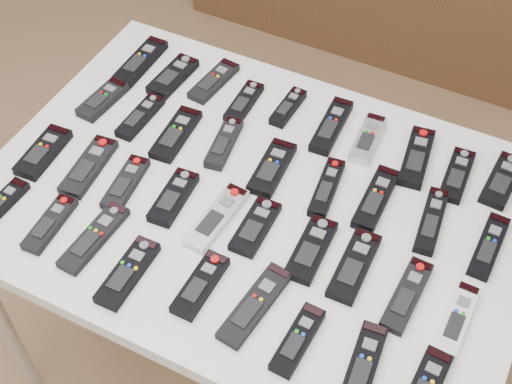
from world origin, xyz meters
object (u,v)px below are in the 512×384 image
at_px(remote_9, 502,180).
at_px(remote_25, 311,249).
at_px(remote_27, 407,295).
at_px(remote_31, 94,237).
at_px(remote_7, 417,157).
at_px(remote_8, 457,175).
at_px(remote_10, 103,100).
at_px(remote_33, 200,285).
at_px(remote_23, 217,217).
at_px(remote_34, 255,305).
at_px(remote_14, 272,168).
at_px(remote_15, 327,188).
at_px(remote_12, 176,134).
at_px(remote_29, 1,204).
at_px(remote_21, 126,183).
at_px(remote_26, 354,266).
at_px(remote_28, 457,319).
at_px(remote_2, 214,81).
at_px(remote_5, 331,126).
at_px(table, 256,213).
at_px(remote_24, 255,227).
at_px(remote_35, 298,340).
at_px(remote_4, 288,107).
at_px(remote_32, 128,273).
at_px(remote_36, 363,365).
at_px(remote_16, 376,199).
at_px(remote_20, 89,166).
at_px(remote_13, 224,143).
at_px(remote_17, 431,221).
at_px(remote_18, 489,246).
at_px(remote_30, 50,224).
at_px(remote_0, 141,62).
at_px(remote_1, 173,76).
at_px(remote_3, 244,102).
at_px(remote_6, 368,139).
at_px(remote_19, 43,152).

distance_m(remote_9, remote_25, 0.50).
bearing_deg(remote_27, remote_31, -163.42).
xyz_separation_m(remote_7, remote_8, (0.10, -0.01, -0.00)).
bearing_deg(remote_10, remote_33, -31.90).
xyz_separation_m(remote_23, remote_34, (0.18, -0.16, 0.00)).
xyz_separation_m(remote_14, remote_25, (0.18, -0.18, 0.00)).
bearing_deg(remote_15, remote_25, -84.46).
bearing_deg(remote_33, remote_14, 92.35).
xyz_separation_m(remote_12, remote_29, (-0.24, -0.37, 0.00)).
bearing_deg(remote_27, remote_8, 92.75).
bearing_deg(remote_21, remote_26, -4.36).
distance_m(remote_12, remote_28, 0.79).
bearing_deg(remote_2, remote_9, 6.11).
distance_m(remote_5, remote_33, 0.56).
bearing_deg(remote_25, remote_15, 100.24).
height_order(table, remote_21, remote_21).
xyz_separation_m(remote_12, remote_24, (0.30, -0.17, -0.00)).
relative_size(remote_7, remote_35, 1.17).
distance_m(remote_4, remote_21, 0.46).
height_order(remote_8, remote_31, same).
height_order(remote_27, remote_32, remote_32).
distance_m(remote_4, remote_36, 0.73).
distance_m(remote_16, remote_20, 0.68).
bearing_deg(remote_26, remote_13, 154.04).
xyz_separation_m(remote_9, remote_13, (-0.64, -0.19, 0.00)).
relative_size(remote_2, remote_21, 1.04).
relative_size(remote_17, remote_18, 1.04).
relative_size(remote_23, remote_36, 1.08).
bearing_deg(remote_8, remote_30, -147.30).
height_order(remote_5, remote_9, remote_5).
distance_m(remote_14, remote_33, 0.36).
distance_m(remote_0, remote_12, 0.30).
bearing_deg(remote_23, remote_34, -38.25).
bearing_deg(table, remote_35, -50.99).
bearing_deg(remote_10, remote_26, -8.86).
relative_size(remote_1, remote_10, 1.08).
xyz_separation_m(remote_0, remote_9, (0.99, 0.02, -0.00)).
distance_m(remote_28, remote_31, 0.78).
height_order(remote_3, remote_26, remote_26).
xyz_separation_m(remote_5, remote_20, (-0.46, -0.38, -0.00)).
bearing_deg(remote_6, remote_28, -53.42).
height_order(remote_12, remote_15, remote_15).
distance_m(remote_15, remote_28, 0.42).
relative_size(remote_12, remote_33, 1.11).
height_order(remote_12, remote_31, same).
bearing_deg(remote_24, remote_13, 132.19).
relative_size(remote_9, remote_26, 0.91).
height_order(remote_9, remote_30, remote_30).
relative_size(remote_15, remote_26, 0.93).
bearing_deg(remote_19, remote_15, 13.34).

